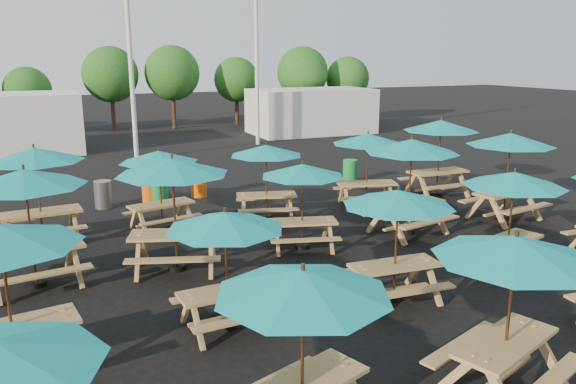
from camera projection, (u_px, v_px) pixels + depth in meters
name	position (u px, v px, depth m)	size (l,w,h in m)	color
ground	(313.00, 251.00, 13.35)	(120.00, 120.00, 0.00)	black
picnic_unit_1	(1.00, 243.00, 7.70)	(2.52, 2.52, 2.30)	#A67D49
picnic_unit_2	(25.00, 184.00, 10.78)	(2.69, 2.69, 2.43)	#A67D49
picnic_unit_3	(35.00, 159.00, 13.42)	(2.53, 2.53, 2.41)	#A67D49
picnic_unit_4	(303.00, 291.00, 6.38)	(2.67, 2.67, 2.18)	#A67D49
picnic_unit_5	(225.00, 227.00, 9.14)	(2.11, 2.11, 2.07)	#A67D49
picnic_unit_6	(173.00, 172.00, 11.65)	(3.00, 3.00, 2.48)	#A67D49
picnic_unit_7	(159.00, 161.00, 14.55)	(2.45, 2.45, 2.14)	#A67D49
picnic_unit_8	(515.00, 256.00, 7.33)	(2.76, 2.76, 2.26)	#A67D49
picnic_unit_9	(398.00, 204.00, 10.22)	(2.18, 2.18, 2.17)	#A67D49
picnic_unit_10	(303.00, 175.00, 13.07)	(2.46, 2.46, 2.08)	#A67D49
picnic_unit_11	(266.00, 154.00, 15.55)	(2.53, 2.53, 2.14)	#A67D49
picnic_unit_13	(514.00, 184.00, 11.60)	(2.60, 2.60, 2.21)	#A67D49
picnic_unit_14	(411.00, 151.00, 14.12)	(2.82, 2.82, 2.50)	#A67D49
picnic_unit_15	(368.00, 143.00, 16.79)	(2.69, 2.69, 2.27)	#A67D49
picnic_unit_18	(510.00, 144.00, 15.38)	(2.74, 2.74, 2.48)	#A67D49
picnic_unit_19	(441.00, 129.00, 18.08)	(2.46, 2.46, 2.52)	#A67D49
waste_bin_0	(103.00, 194.00, 17.01)	(0.52, 0.52, 0.83)	gray
waste_bin_1	(159.00, 190.00, 17.60)	(0.52, 0.52, 0.83)	#188836
waste_bin_2	(150.00, 189.00, 17.67)	(0.52, 0.52, 0.83)	orange
waste_bin_3	(199.00, 184.00, 18.39)	(0.52, 0.52, 0.83)	orange
waste_bin_4	(350.00, 171.00, 20.44)	(0.52, 0.52, 0.83)	#188836
mast_0	(128.00, 19.00, 23.66)	(0.20, 0.20, 12.00)	silver
mast_1	(256.00, 25.00, 27.94)	(0.20, 0.20, 12.00)	silver
event_tent_1	(311.00, 111.00, 33.46)	(7.00, 4.00, 2.60)	silver
tree_2	(28.00, 90.00, 31.40)	(2.59, 2.59, 3.93)	#382314
tree_3	(110.00, 74.00, 33.94)	(3.36, 3.36, 5.09)	#382314
tree_4	(172.00, 73.00, 34.92)	(3.41, 3.41, 5.17)	#382314
tree_5	(236.00, 80.00, 37.06)	(2.94, 2.94, 4.45)	#382314
tree_6	(303.00, 73.00, 36.90)	(3.38, 3.38, 5.13)	#382314
tree_7	(348.00, 79.00, 38.33)	(2.95, 2.95, 4.48)	#382314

